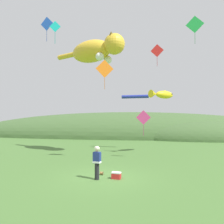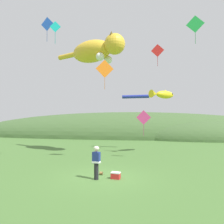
{
  "view_description": "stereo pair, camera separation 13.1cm",
  "coord_description": "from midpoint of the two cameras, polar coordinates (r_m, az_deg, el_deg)",
  "views": [
    {
      "loc": [
        1.99,
        -12.07,
        3.32
      ],
      "look_at": [
        0.0,
        4.0,
        3.76
      ],
      "focal_mm": 35.0,
      "sensor_mm": 36.0,
      "label": 1
    },
    {
      "loc": [
        2.12,
        -12.06,
        3.32
      ],
      "look_at": [
        0.0,
        4.0,
        3.76
      ],
      "focal_mm": 35.0,
      "sensor_mm": 36.0,
      "label": 2
    }
  ],
  "objects": [
    {
      "name": "kite_fish_windsock",
      "position": [
        20.86,
        12.78,
        4.49
      ],
      "size": [
        2.6,
        2.3,
        0.84
      ],
      "color": "yellow"
    },
    {
      "name": "kite_diamond_green",
      "position": [
        20.16,
        20.63,
        20.6
      ],
      "size": [
        1.39,
        0.33,
        2.32
      ],
      "color": "green"
    },
    {
      "name": "kite_spool",
      "position": [
        13.18,
        -3.01,
        -15.66
      ],
      "size": [
        0.17,
        0.21,
        0.21
      ],
      "color": "olive",
      "rests_on": "ground"
    },
    {
      "name": "distant_hill_ridge",
      "position": [
        38.83,
        6.06,
        -6.43
      ],
      "size": [
        61.17,
        15.42,
        8.7
      ],
      "color": "#426033",
      "rests_on": "ground"
    },
    {
      "name": "ground_plane",
      "position": [
        12.68,
        -2.63,
        -16.72
      ],
      "size": [
        120.0,
        120.0,
        0.0
      ],
      "primitive_type": "plane",
      "color": "#477033"
    },
    {
      "name": "kite_diamond_blue",
      "position": [
        20.37,
        -16.86,
        21.15
      ],
      "size": [
        1.17,
        0.26,
        2.09
      ],
      "color": "blue"
    },
    {
      "name": "picnic_cooler",
      "position": [
        12.38,
        0.81,
        -16.23
      ],
      "size": [
        0.55,
        0.42,
        0.36
      ],
      "color": "red",
      "rests_on": "ground"
    },
    {
      "name": "kite_tube_streamer",
      "position": [
        23.28,
        6.04,
        4.02
      ],
      "size": [
        2.95,
        0.8,
        0.44
      ],
      "color": "#2633A5"
    },
    {
      "name": "festival_attendant",
      "position": [
        12.08,
        -4.27,
        -12.83
      ],
      "size": [
        0.47,
        0.36,
        1.77
      ],
      "color": "black",
      "rests_on": "ground"
    },
    {
      "name": "kite_giant_cat",
      "position": [
        21.28,
        -4.41,
        15.71
      ],
      "size": [
        7.33,
        4.38,
        2.43
      ],
      "color": "gold"
    },
    {
      "name": "kite_diamond_red",
      "position": [
        22.13,
        11.52,
        15.4
      ],
      "size": [
        1.23,
        0.24,
        2.15
      ],
      "color": "red"
    },
    {
      "name": "kite_diamond_pink",
      "position": [
        18.01,
        8.0,
        -1.48
      ],
      "size": [
        1.19,
        0.09,
        2.09
      ],
      "color": "#E53F8C"
    },
    {
      "name": "kite_diamond_teal",
      "position": [
        18.26,
        -14.86,
        20.68
      ],
      "size": [
        0.84,
        0.14,
        1.75
      ],
      "color": "#19BFBF"
    },
    {
      "name": "kite_diamond_orange",
      "position": [
        17.41,
        -2.16,
        11.18
      ],
      "size": [
        1.36,
        0.46,
        2.32
      ],
      "color": "orange"
    }
  ]
}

